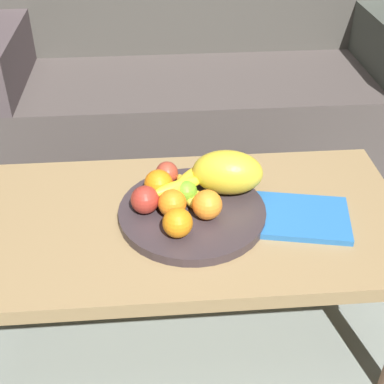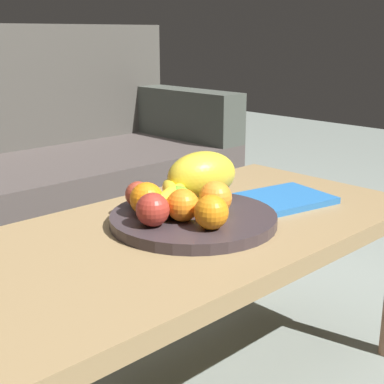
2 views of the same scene
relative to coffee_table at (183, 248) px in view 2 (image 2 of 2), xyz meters
name	(u,v)px [view 2 (image 2 of 2)]	position (x,y,z in m)	size (l,w,h in m)	color
coffee_table	(183,248)	(0.00, 0.00, 0.00)	(1.18, 0.58, 0.45)	#92764D
couch	(20,184)	(0.15, 1.08, -0.09)	(1.70, 0.70, 0.90)	#48403D
fruit_bowl	(192,218)	(0.03, 0.00, 0.06)	(0.38, 0.38, 0.03)	#382E31
melon_large_front	(202,175)	(0.13, 0.07, 0.13)	(0.19, 0.12, 0.12)	yellow
orange_front	(147,199)	(-0.05, 0.06, 0.11)	(0.08, 0.08, 0.08)	orange
orange_left	(215,198)	(0.07, -0.04, 0.11)	(0.08, 0.08, 0.08)	orange
orange_right	(211,212)	(-0.01, -0.10, 0.11)	(0.07, 0.07, 0.07)	orange
orange_back	(183,205)	(-0.02, -0.02, 0.11)	(0.07, 0.07, 0.07)	orange
apple_front	(152,209)	(-0.09, 0.00, 0.11)	(0.07, 0.07, 0.07)	#A53025
apple_left	(138,194)	(-0.03, 0.13, 0.10)	(0.06, 0.06, 0.06)	#A93D2A
apple_right	(178,199)	(0.02, 0.03, 0.10)	(0.06, 0.06, 0.06)	#6CAD27
banana_bunch	(173,198)	(0.02, 0.05, 0.10)	(0.16, 0.16, 0.06)	yellow
magazine	(280,200)	(0.31, -0.03, 0.06)	(0.25, 0.18, 0.02)	#286AB4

